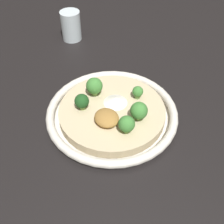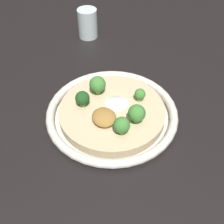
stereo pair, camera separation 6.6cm
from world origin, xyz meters
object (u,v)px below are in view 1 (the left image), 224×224
(risotto_bowl, at_px, (112,113))
(broccoli_back_right, at_px, (139,111))
(broccoli_front_left, at_px, (94,86))
(drinking_glass, at_px, (71,26))
(broccoli_back, at_px, (138,93))
(broccoli_right, at_px, (127,124))
(broccoli_front, at_px, (82,101))

(risotto_bowl, distance_m, broccoli_back_right, 0.08)
(broccoli_front_left, relative_size, drinking_glass, 0.52)
(broccoli_back, distance_m, drinking_glass, 0.38)
(broccoli_front_left, bearing_deg, broccoli_right, -0.25)
(broccoli_back_right, relative_size, drinking_glass, 0.51)
(risotto_bowl, bearing_deg, broccoli_front, -122.07)
(broccoli_front, relative_size, drinking_glass, 0.44)
(risotto_bowl, distance_m, broccoli_right, 0.09)
(broccoli_back, height_order, broccoli_front_left, broccoli_front_left)
(broccoli_back_right, xyz_separation_m, broccoli_right, (0.02, -0.04, -0.00))
(broccoli_back_right, bearing_deg, broccoli_back, 145.39)
(risotto_bowl, distance_m, drinking_glass, 0.38)
(drinking_glass, bearing_deg, risotto_bowl, -11.54)
(risotto_bowl, xyz_separation_m, broccoli_front_left, (-0.06, -0.01, 0.04))
(risotto_bowl, height_order, broccoli_back, broccoli_back)
(broccoli_front_left, distance_m, drinking_glass, 0.32)
(broccoli_front_left, height_order, drinking_glass, drinking_glass)
(risotto_bowl, distance_m, broccoli_front_left, 0.08)
(broccoli_right, bearing_deg, broccoli_front, -157.20)
(broccoli_right, xyz_separation_m, drinking_glass, (-0.45, 0.09, -0.01))
(broccoli_back_right, distance_m, broccoli_front, 0.13)
(broccoli_back_right, xyz_separation_m, drinking_glass, (-0.43, 0.04, -0.01))
(broccoli_back, bearing_deg, broccoli_right, -48.20)
(broccoli_front_left, relative_size, broccoli_front, 1.19)
(broccoli_back, distance_m, broccoli_back_right, 0.07)
(risotto_bowl, height_order, drinking_glass, drinking_glass)
(broccoli_right, relative_size, broccoli_front, 1.07)
(risotto_bowl, xyz_separation_m, drinking_glass, (-0.37, 0.08, 0.03))
(broccoli_front_left, xyz_separation_m, broccoli_right, (0.14, -0.00, -0.00))
(broccoli_front, xyz_separation_m, drinking_glass, (-0.34, 0.13, -0.00))
(broccoli_front_left, bearing_deg, broccoli_back_right, 19.12)
(drinking_glass, bearing_deg, broccoli_back_right, -5.78)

